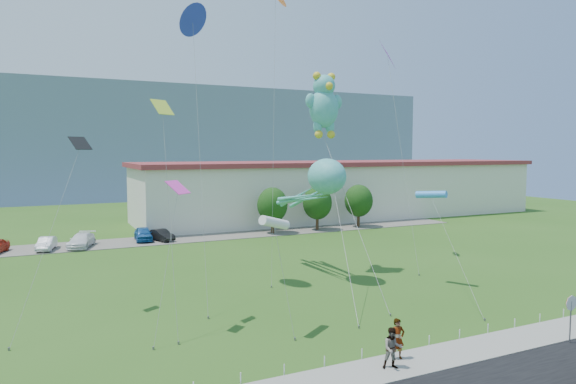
{
  "coord_description": "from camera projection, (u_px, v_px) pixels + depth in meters",
  "views": [
    {
      "loc": [
        -14.1,
        -20.75,
        9.66
      ],
      "look_at": [
        -0.38,
        8.0,
        7.13
      ],
      "focal_mm": 32.0,
      "sensor_mm": 36.0,
      "label": 1
    }
  ],
  "objects": [
    {
      "name": "pedestrian_right",
      "position": [
        393.0,
        348.0,
        22.56
      ],
      "size": [
        1.09,
        0.99,
        1.83
      ],
      "primitive_type": "imported",
      "rotation": [
        0.0,
        0.0,
        -0.4
      ],
      "color": "gray",
      "rests_on": "sidewalk"
    },
    {
      "name": "teddy_bear_kite",
      "position": [
        324.0,
        104.0,
        40.04
      ],
      "size": [
        3.51,
        12.41,
        15.8
      ],
      "color": "teal",
      "rests_on": "ground"
    },
    {
      "name": "rope_fence",
      "position": [
        380.0,
        350.0,
        24.3
      ],
      "size": [
        26.05,
        0.05,
        0.5
      ],
      "color": "white",
      "rests_on": "ground"
    },
    {
      "name": "hill_ridge",
      "position": [
        103.0,
        140.0,
        132.46
      ],
      "size": [
        160.0,
        50.0,
        25.0
      ],
      "primitive_type": "cube",
      "color": "slate",
      "rests_on": "ground"
    },
    {
      "name": "small_kite_blue",
      "position": [
        193.0,
        27.0,
        35.13
      ],
      "size": [
        2.27,
        8.0,
        19.36
      ],
      "color": "#2A32F0",
      "rests_on": "ground"
    },
    {
      "name": "small_kite_pink",
      "position": [
        176.0,
        201.0,
        26.8
      ],
      "size": [
        2.51,
        2.69,
        8.21
      ],
      "color": "#ED34B2",
      "rests_on": "ground"
    },
    {
      "name": "small_kite_white",
      "position": [
        275.0,
        223.0,
        26.79
      ],
      "size": [
        0.82,
        2.54,
        6.38
      ],
      "color": "white",
      "rests_on": "ground"
    },
    {
      "name": "sidewalk",
      "position": [
        399.0,
        366.0,
        23.01
      ],
      "size": [
        80.0,
        2.5,
        0.1
      ],
      "primitive_type": "cube",
      "color": "gray",
      "rests_on": "ground"
    },
    {
      "name": "tree_near",
      "position": [
        272.0,
        205.0,
        60.1
      ],
      "size": [
        3.6,
        3.6,
        5.47
      ],
      "color": "#3F2B19",
      "rests_on": "ground"
    },
    {
      "name": "small_kite_orange",
      "position": [
        275.0,
        0.0,
        39.83
      ],
      "size": [
        3.41,
        5.42,
        22.71
      ],
      "color": "#CB6016",
      "rests_on": "ground"
    },
    {
      "name": "stop_sign",
      "position": [
        571.0,
        308.0,
        25.64
      ],
      "size": [
        0.8,
        0.07,
        2.5
      ],
      "color": "slate",
      "rests_on": "ground"
    },
    {
      "name": "small_kite_cyan",
      "position": [
        432.0,
        195.0,
        36.5
      ],
      "size": [
        2.77,
        8.69,
        7.03
      ],
      "color": "#3691F5",
      "rests_on": "ground"
    },
    {
      "name": "small_kite_black",
      "position": [
        74.0,
        163.0,
        29.62
      ],
      "size": [
        4.53,
        5.64,
        10.58
      ],
      "color": "black",
      "rests_on": "ground"
    },
    {
      "name": "warehouse",
      "position": [
        344.0,
        189.0,
        75.91
      ],
      "size": [
        61.0,
        15.0,
        8.2
      ],
      "color": "beige",
      "rests_on": "ground"
    },
    {
      "name": "parked_car_blue",
      "position": [
        143.0,
        234.0,
        55.22
      ],
      "size": [
        2.05,
        4.39,
        1.45
      ],
      "primitive_type": "imported",
      "rotation": [
        0.0,
        0.0,
        -0.08
      ],
      "color": "#1B5598",
      "rests_on": "parking_strip"
    },
    {
      "name": "ground",
      "position": [
        364.0,
        346.0,
        25.49
      ],
      "size": [
        160.0,
        160.0,
        0.0
      ],
      "primitive_type": "plane",
      "color": "#2B5317",
      "rests_on": "ground"
    },
    {
      "name": "parked_car_black",
      "position": [
        161.0,
        235.0,
        55.24
      ],
      "size": [
        2.48,
        3.94,
        1.23
      ],
      "primitive_type": "imported",
      "rotation": [
        0.0,
        0.0,
        0.34
      ],
      "color": "black",
      "rests_on": "parking_strip"
    },
    {
      "name": "small_kite_purple",
      "position": [
        388.0,
        59.0,
        45.68
      ],
      "size": [
        2.96,
        7.96,
        19.01
      ],
      "color": "#B633CC",
      "rests_on": "ground"
    },
    {
      "name": "tree_mid",
      "position": [
        317.0,
        203.0,
        62.68
      ],
      "size": [
        3.6,
        3.6,
        5.47
      ],
      "color": "#3F2B19",
      "rests_on": "ground"
    },
    {
      "name": "parked_car_white",
      "position": [
        81.0,
        240.0,
        51.48
      ],
      "size": [
        3.37,
        5.09,
        1.37
      ],
      "primitive_type": "imported",
      "rotation": [
        0.0,
        0.0,
        -0.34
      ],
      "color": "white",
      "rests_on": "parking_strip"
    },
    {
      "name": "tree_far",
      "position": [
        359.0,
        201.0,
        65.26
      ],
      "size": [
        3.6,
        3.6,
        5.47
      ],
      "color": "#3F2B19",
      "rests_on": "ground"
    },
    {
      "name": "pedestrian_left",
      "position": [
        398.0,
        339.0,
        23.61
      ],
      "size": [
        0.73,
        0.51,
        1.89
      ],
      "primitive_type": "imported",
      "rotation": [
        0.0,
        0.0,
        -0.09
      ],
      "color": "gray",
      "rests_on": "sidewalk"
    },
    {
      "name": "parking_strip",
      "position": [
        187.0,
        238.0,
        56.98
      ],
      "size": [
        70.0,
        6.0,
        0.06
      ],
      "primitive_type": "cube",
      "color": "#59544C",
      "rests_on": "ground"
    },
    {
      "name": "octopus_kite",
      "position": [
        318.0,
        186.0,
        38.67
      ],
      "size": [
        4.76,
        16.29,
        9.15
      ],
      "color": "teal",
      "rests_on": "ground"
    },
    {
      "name": "small_kite_yellow",
      "position": [
        164.0,
        132.0,
        27.71
      ],
      "size": [
        1.29,
        4.19,
        12.5
      ],
      "color": "#B3D331",
      "rests_on": "ground"
    },
    {
      "name": "parked_car_silver",
      "position": [
        46.0,
        244.0,
        50.0
      ],
      "size": [
        2.08,
        3.99,
        1.25
      ],
      "primitive_type": "imported",
      "rotation": [
        0.0,
        0.0,
        -0.21
      ],
      "color": "silver",
      "rests_on": "parking_strip"
    }
  ]
}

